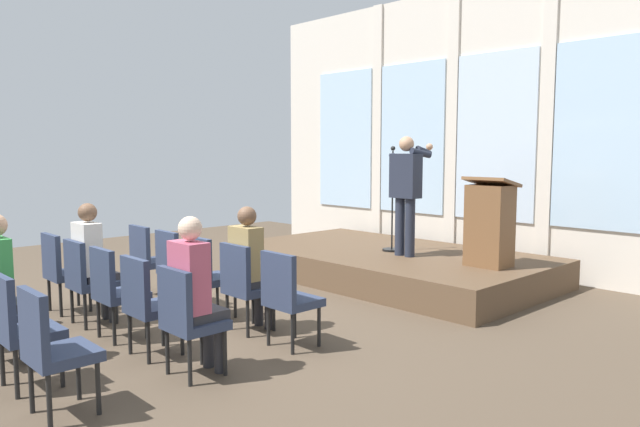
# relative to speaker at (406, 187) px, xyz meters

# --- Properties ---
(ground_plane) EXTENTS (13.73, 13.73, 0.00)m
(ground_plane) POSITION_rel_speaker_xyz_m (-0.44, -3.50, -1.39)
(ground_plane) COLOR brown
(rear_partition) EXTENTS (8.07, 0.14, 4.49)m
(rear_partition) POSITION_rel_speaker_xyz_m (-0.38, 1.76, 0.84)
(rear_partition) COLOR silver
(rear_partition) RESTS_ON ground
(stage_platform) EXTENTS (4.60, 2.61, 0.41)m
(stage_platform) POSITION_rel_speaker_xyz_m (-0.44, 0.17, -1.19)
(stage_platform) COLOR brown
(stage_platform) RESTS_ON ground
(speaker) EXTENTS (0.51, 0.69, 1.69)m
(speaker) POSITION_rel_speaker_xyz_m (0.00, 0.00, 0.00)
(speaker) COLOR #232838
(speaker) RESTS_ON stage_platform
(mic_stand) EXTENTS (0.28, 0.28, 1.55)m
(mic_stand) POSITION_rel_speaker_xyz_m (-0.40, 0.19, -0.64)
(mic_stand) COLOR black
(mic_stand) RESTS_ON stage_platform
(lectern) EXTENTS (0.60, 0.48, 1.16)m
(lectern) POSITION_rel_speaker_xyz_m (1.22, 0.18, -0.43)
(lectern) COLOR brown
(lectern) RESTS_ON stage_platform
(chair_r0_c0) EXTENTS (0.46, 0.44, 0.94)m
(chair_r0_c0) POSITION_rel_speaker_xyz_m (-1.83, -3.01, -0.86)
(chair_r0_c0) COLOR black
(chair_r0_c0) RESTS_ON ground
(chair_r0_c1) EXTENTS (0.46, 0.44, 0.94)m
(chair_r0_c1) POSITION_rel_speaker_xyz_m (-1.13, -3.01, -0.86)
(chair_r0_c1) COLOR black
(chair_r0_c1) RESTS_ON ground
(chair_r0_c2) EXTENTS (0.46, 0.44, 0.94)m
(chair_r0_c2) POSITION_rel_speaker_xyz_m (-0.44, -3.01, -0.86)
(chair_r0_c2) COLOR black
(chair_r0_c2) RESTS_ON ground
(chair_r0_c3) EXTENTS (0.46, 0.44, 0.94)m
(chair_r0_c3) POSITION_rel_speaker_xyz_m (0.26, -3.01, -0.86)
(chair_r0_c3) COLOR black
(chair_r0_c3) RESTS_ON ground
(audience_r0_c3) EXTENTS (0.36, 0.39, 1.32)m
(audience_r0_c3) POSITION_rel_speaker_xyz_m (0.26, -2.93, -0.66)
(audience_r0_c3) COLOR #2D2D33
(audience_r0_c3) RESTS_ON ground
(chair_r0_c4) EXTENTS (0.46, 0.44, 0.94)m
(chair_r0_c4) POSITION_rel_speaker_xyz_m (0.95, -3.01, -0.86)
(chair_r0_c4) COLOR black
(chair_r0_c4) RESTS_ON ground
(chair_r1_c0) EXTENTS (0.46, 0.44, 0.94)m
(chair_r1_c0) POSITION_rel_speaker_xyz_m (-1.83, -4.10, -0.86)
(chair_r1_c0) COLOR black
(chair_r1_c0) RESTS_ON ground
(chair_r1_c1) EXTENTS (0.46, 0.44, 0.94)m
(chair_r1_c1) POSITION_rel_speaker_xyz_m (-1.13, -4.10, -0.86)
(chair_r1_c1) COLOR black
(chair_r1_c1) RESTS_ON ground
(audience_r1_c1) EXTENTS (0.36, 0.39, 1.34)m
(audience_r1_c1) POSITION_rel_speaker_xyz_m (-1.13, -4.02, -0.65)
(audience_r1_c1) COLOR #2D2D33
(audience_r1_c1) RESTS_ON ground
(chair_r1_c2) EXTENTS (0.46, 0.44, 0.94)m
(chair_r1_c2) POSITION_rel_speaker_xyz_m (-0.44, -4.10, -0.86)
(chair_r1_c2) COLOR black
(chair_r1_c2) RESTS_ON ground
(chair_r1_c3) EXTENTS (0.46, 0.44, 0.94)m
(chair_r1_c3) POSITION_rel_speaker_xyz_m (0.26, -4.10, -0.86)
(chair_r1_c3) COLOR black
(chair_r1_c3) RESTS_ON ground
(chair_r1_c4) EXTENTS (0.46, 0.44, 0.94)m
(chair_r1_c4) POSITION_rel_speaker_xyz_m (0.95, -4.10, -0.86)
(chair_r1_c4) COLOR black
(chair_r1_c4) RESTS_ON ground
(audience_r1_c4) EXTENTS (0.36, 0.39, 1.36)m
(audience_r1_c4) POSITION_rel_speaker_xyz_m (0.95, -4.02, -0.64)
(audience_r1_c4) COLOR #2D2D33
(audience_r1_c4) RESTS_ON ground
(audience_r2_c2) EXTENTS (0.36, 0.39, 1.35)m
(audience_r2_c2) POSITION_rel_speaker_xyz_m (-0.44, -5.12, -0.64)
(audience_r2_c2) COLOR #2D2D33
(audience_r2_c2) RESTS_ON ground
(chair_r2_c3) EXTENTS (0.46, 0.44, 0.94)m
(chair_r2_c3) POSITION_rel_speaker_xyz_m (0.26, -5.20, -0.86)
(chair_r2_c3) COLOR black
(chair_r2_c3) RESTS_ON ground
(chair_r2_c4) EXTENTS (0.46, 0.44, 0.94)m
(chair_r2_c4) POSITION_rel_speaker_xyz_m (0.95, -5.20, -0.86)
(chair_r2_c4) COLOR black
(chair_r2_c4) RESTS_ON ground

